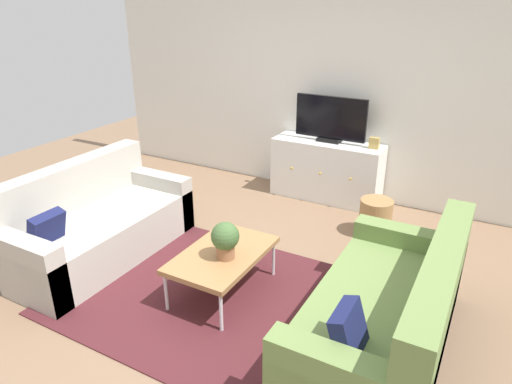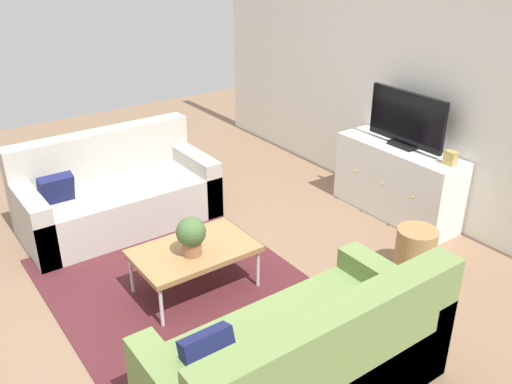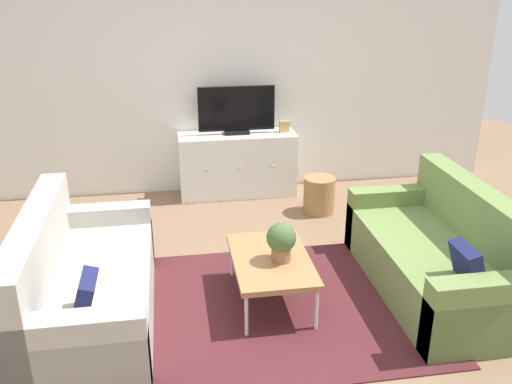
{
  "view_description": "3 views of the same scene",
  "coord_description": "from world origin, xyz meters",
  "views": [
    {
      "loc": [
        1.85,
        -2.8,
        2.34
      ],
      "look_at": [
        0.0,
        0.56,
        0.7
      ],
      "focal_mm": 32.21,
      "sensor_mm": 36.0,
      "label": 1
    },
    {
      "loc": [
        3.32,
        -1.82,
        2.67
      ],
      "look_at": [
        0.0,
        0.56,
        0.7
      ],
      "focal_mm": 38.91,
      "sensor_mm": 36.0,
      "label": 2
    },
    {
      "loc": [
        -0.71,
        -3.82,
        2.5
      ],
      "look_at": [
        0.0,
        0.56,
        0.7
      ],
      "focal_mm": 39.15,
      "sensor_mm": 36.0,
      "label": 3
    }
  ],
  "objects": [
    {
      "name": "ground_plane",
      "position": [
        0.0,
        0.0,
        0.0
      ],
      "size": [
        10.0,
        10.0,
        0.0
      ],
      "primitive_type": "plane",
      "color": "#84664C"
    },
    {
      "name": "mantel_clock",
      "position": [
        0.61,
        2.27,
        0.8
      ],
      "size": [
        0.11,
        0.07,
        0.13
      ],
      "primitive_type": "cube",
      "color": "tan",
      "rests_on": "tv_console"
    },
    {
      "name": "area_rug",
      "position": [
        0.0,
        -0.15,
        0.01
      ],
      "size": [
        2.5,
        1.9,
        0.01
      ],
      "primitive_type": "cube",
      "color": "#4C1E23",
      "rests_on": "ground_plane"
    },
    {
      "name": "wicker_basket",
      "position": [
        0.86,
        1.6,
        0.2
      ],
      "size": [
        0.34,
        0.34,
        0.4
      ],
      "primitive_type": "cylinder",
      "color": "#9E7547",
      "rests_on": "ground_plane"
    },
    {
      "name": "tv_console",
      "position": [
        0.06,
        2.27,
        0.37
      ],
      "size": [
        1.34,
        0.47,
        0.73
      ],
      "color": "white",
      "rests_on": "ground_plane"
    },
    {
      "name": "coffee_table",
      "position": [
        0.02,
        -0.05,
        0.36
      ],
      "size": [
        0.6,
        0.94,
        0.39
      ],
      "color": "#A37547",
      "rests_on": "ground_plane"
    },
    {
      "name": "couch_right_side",
      "position": [
        1.44,
        -0.1,
        0.29
      ],
      "size": [
        0.88,
        1.82,
        0.88
      ],
      "color": "olive",
      "rests_on": "ground_plane"
    },
    {
      "name": "wall_back",
      "position": [
        0.0,
        2.55,
        1.35
      ],
      "size": [
        6.4,
        0.12,
        2.7
      ],
      "primitive_type": "cube",
      "color": "silver",
      "rests_on": "ground_plane"
    },
    {
      "name": "flat_screen_tv",
      "position": [
        0.06,
        2.29,
        1.0
      ],
      "size": [
        0.87,
        0.16,
        0.54
      ],
      "color": "black",
      "rests_on": "tv_console"
    },
    {
      "name": "potted_plant",
      "position": [
        0.09,
        -0.1,
        0.56
      ],
      "size": [
        0.23,
        0.23,
        0.31
      ],
      "color": "#936042",
      "rests_on": "coffee_table"
    },
    {
      "name": "couch_left_side",
      "position": [
        -1.44,
        -0.1,
        0.29
      ],
      "size": [
        0.88,
        1.82,
        0.88
      ],
      "color": "#B2ADA3",
      "rests_on": "ground_plane"
    }
  ]
}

